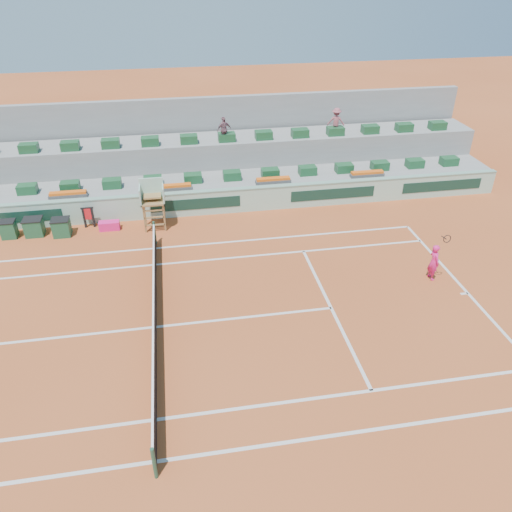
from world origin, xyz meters
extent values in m
plane|color=#9F441E|center=(0.00, 0.00, 0.00)|extent=(90.00, 90.00, 0.00)
cube|color=gray|center=(0.00, 10.70, 0.60)|extent=(36.00, 4.00, 1.20)
cube|color=gray|center=(0.00, 12.30, 1.30)|extent=(36.00, 2.40, 2.60)
cube|color=gray|center=(0.00, 13.90, 2.20)|extent=(36.00, 0.40, 4.40)
cube|color=#F01F7A|center=(-2.15, 7.62, 0.21)|extent=(0.95, 0.42, 0.42)
imported|color=#7D535F|center=(3.86, 11.54, 3.28)|extent=(0.86, 0.57, 1.35)
imported|color=#994C55|center=(10.03, 11.83, 3.32)|extent=(1.05, 0.80, 1.44)
cube|color=silver|center=(11.88, 0.00, 0.01)|extent=(0.12, 10.97, 0.01)
cube|color=silver|center=(0.00, -5.49, 0.01)|extent=(23.77, 0.12, 0.01)
cube|color=silver|center=(0.00, 5.49, 0.01)|extent=(23.77, 0.12, 0.01)
cube|color=silver|center=(0.00, -4.12, 0.01)|extent=(23.77, 0.12, 0.01)
cube|color=silver|center=(0.00, 4.12, 0.01)|extent=(23.77, 0.12, 0.01)
cube|color=silver|center=(6.40, 0.00, 0.01)|extent=(0.12, 8.23, 0.01)
cube|color=silver|center=(0.00, 0.00, 0.01)|extent=(12.80, 0.12, 0.01)
cube|color=silver|center=(11.73, 0.00, 0.01)|extent=(0.30, 0.12, 0.01)
cube|color=black|center=(0.00, 0.00, 0.46)|extent=(0.03, 11.87, 0.92)
cube|color=white|center=(0.00, 0.00, 0.95)|extent=(0.06, 11.87, 0.07)
cylinder|color=#204B34|center=(0.00, -5.94, 0.55)|extent=(0.10, 0.10, 1.10)
cylinder|color=#204B34|center=(0.00, 5.94, 0.55)|extent=(0.10, 0.10, 1.10)
cube|color=#9DC6B0|center=(0.00, 8.50, 0.60)|extent=(36.00, 0.30, 1.20)
cube|color=gray|center=(0.00, 8.50, 1.23)|extent=(36.00, 0.34, 0.06)
cube|color=#123327|center=(-6.50, 8.34, 0.65)|extent=(4.40, 0.02, 0.56)
cube|color=#123327|center=(2.00, 8.34, 0.65)|extent=(4.40, 0.02, 0.56)
cube|color=#123327|center=(9.00, 8.34, 0.65)|extent=(4.40, 0.02, 0.56)
cube|color=#123327|center=(15.00, 8.34, 0.65)|extent=(4.40, 0.02, 0.56)
cube|color=olive|center=(-0.45, 7.05, 0.68)|extent=(0.08, 0.08, 1.35)
cube|color=olive|center=(0.45, 7.05, 0.68)|extent=(0.08, 0.08, 1.35)
cube|color=olive|center=(-0.45, 7.75, 0.68)|extent=(0.08, 0.08, 1.35)
cube|color=olive|center=(0.45, 7.75, 0.68)|extent=(0.08, 0.08, 1.35)
cube|color=olive|center=(0.00, 7.40, 1.39)|extent=(1.10, 0.90, 0.08)
cube|color=#9DC6B0|center=(0.00, 7.78, 1.90)|extent=(1.10, 0.08, 1.00)
cube|color=#9DC6B0|center=(-0.52, 7.40, 1.75)|extent=(0.06, 0.90, 0.80)
cube|color=#9DC6B0|center=(0.52, 7.40, 1.75)|extent=(0.06, 0.90, 0.80)
cube|color=olive|center=(0.00, 7.50, 1.63)|extent=(0.80, 0.60, 0.08)
cube|color=olive|center=(0.00, 7.05, 0.35)|extent=(0.90, 0.08, 0.06)
cube|color=olive|center=(0.00, 7.05, 0.75)|extent=(0.90, 0.08, 0.06)
cube|color=olive|center=(0.00, 7.05, 1.10)|extent=(0.90, 0.08, 0.06)
cube|color=#194C28|center=(-6.00, 9.80, 1.42)|extent=(0.90, 0.60, 0.44)
cube|color=#194C28|center=(-4.00, 9.80, 1.42)|extent=(0.90, 0.60, 0.44)
cube|color=#194C28|center=(-2.00, 9.80, 1.42)|extent=(0.90, 0.60, 0.44)
cube|color=#194C28|center=(0.00, 9.80, 1.42)|extent=(0.90, 0.60, 0.44)
cube|color=#194C28|center=(2.00, 9.80, 1.42)|extent=(0.90, 0.60, 0.44)
cube|color=#194C28|center=(4.00, 9.80, 1.42)|extent=(0.90, 0.60, 0.44)
cube|color=#194C28|center=(6.00, 9.80, 1.42)|extent=(0.90, 0.60, 0.44)
cube|color=#194C28|center=(8.00, 9.80, 1.42)|extent=(0.90, 0.60, 0.44)
cube|color=#194C28|center=(10.00, 9.80, 1.42)|extent=(0.90, 0.60, 0.44)
cube|color=#194C28|center=(12.00, 9.80, 1.42)|extent=(0.90, 0.60, 0.44)
cube|color=#194C28|center=(14.00, 9.80, 1.42)|extent=(0.90, 0.60, 0.44)
cube|color=#194C28|center=(16.00, 9.80, 1.42)|extent=(0.90, 0.60, 0.44)
cube|color=#194C28|center=(-6.00, 11.70, 2.82)|extent=(0.90, 0.60, 0.44)
cube|color=#194C28|center=(-4.00, 11.70, 2.82)|extent=(0.90, 0.60, 0.44)
cube|color=#194C28|center=(-2.00, 11.70, 2.82)|extent=(0.90, 0.60, 0.44)
cube|color=#194C28|center=(0.00, 11.70, 2.82)|extent=(0.90, 0.60, 0.44)
cube|color=#194C28|center=(2.00, 11.70, 2.82)|extent=(0.90, 0.60, 0.44)
cube|color=#194C28|center=(4.00, 11.70, 2.82)|extent=(0.90, 0.60, 0.44)
cube|color=#194C28|center=(6.00, 11.70, 2.82)|extent=(0.90, 0.60, 0.44)
cube|color=#194C28|center=(8.00, 11.70, 2.82)|extent=(0.90, 0.60, 0.44)
cube|color=#194C28|center=(10.00, 11.70, 2.82)|extent=(0.90, 0.60, 0.44)
cube|color=#194C28|center=(12.00, 11.70, 2.82)|extent=(0.90, 0.60, 0.44)
cube|color=#194C28|center=(14.00, 11.70, 2.82)|extent=(0.90, 0.60, 0.44)
cube|color=#194C28|center=(16.00, 11.70, 2.82)|extent=(0.90, 0.60, 0.44)
cube|color=#4B4B4B|center=(-4.00, 9.00, 1.28)|extent=(1.80, 0.36, 0.16)
cube|color=#E25813|center=(-4.00, 9.00, 1.42)|extent=(1.70, 0.32, 0.12)
cube|color=#4B4B4B|center=(1.00, 9.00, 1.28)|extent=(1.80, 0.36, 0.16)
cube|color=#E25813|center=(1.00, 9.00, 1.42)|extent=(1.70, 0.32, 0.12)
cube|color=#4B4B4B|center=(6.00, 9.00, 1.28)|extent=(1.80, 0.36, 0.16)
cube|color=#E25813|center=(6.00, 9.00, 1.42)|extent=(1.70, 0.32, 0.12)
cube|color=#4B4B4B|center=(11.00, 9.00, 1.28)|extent=(1.80, 0.36, 0.16)
cube|color=#E25813|center=(11.00, 9.00, 1.42)|extent=(1.70, 0.32, 0.12)
cube|color=#194D30|center=(-4.25, 7.41, 0.40)|extent=(0.76, 0.65, 0.80)
cube|color=black|center=(-4.25, 7.41, 0.82)|extent=(0.81, 0.70, 0.04)
cube|color=#194D30|center=(-5.50, 7.67, 0.40)|extent=(0.80, 0.69, 0.80)
cube|color=black|center=(-5.50, 7.67, 0.82)|extent=(0.85, 0.73, 0.04)
cube|color=#194D30|center=(-6.60, 7.63, 0.40)|extent=(0.65, 0.56, 0.80)
cube|color=black|center=(-6.60, 7.63, 0.82)|extent=(0.69, 0.60, 0.04)
cube|color=black|center=(-3.29, 8.04, 0.50)|extent=(0.10, 0.10, 1.00)
cube|color=black|center=(-2.89, 8.04, 0.50)|extent=(0.10, 0.10, 1.00)
cube|color=black|center=(-3.09, 8.04, 1.00)|extent=(0.59, 0.08, 0.06)
cube|color=red|center=(-3.09, 8.02, 0.70)|extent=(0.43, 0.04, 0.56)
imported|color=#F01F7A|center=(10.94, 1.23, 0.77)|extent=(0.40, 0.58, 1.54)
cylinder|color=black|center=(10.94, 0.93, 2.05)|extent=(0.03, 0.35, 0.09)
torus|color=black|center=(10.94, 0.71, 2.12)|extent=(0.31, 0.08, 0.31)
camera|label=1|loc=(1.16, -14.00, 11.37)|focal=35.00mm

